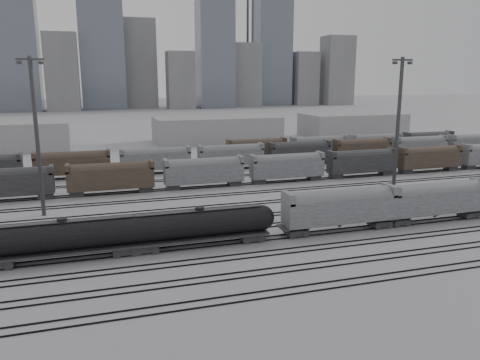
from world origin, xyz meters
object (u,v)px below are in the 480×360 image
object	(u,v)px
tank_car_b	(200,225)
hopper_car_a	(340,206)
light_mast_c	(398,125)
hopper_car_b	(436,198)
tank_car_a	(63,237)

from	to	relation	value
tank_car_b	hopper_car_a	distance (m)	19.24
light_mast_c	hopper_car_a	bearing A→B (deg)	-143.39
hopper_car_b	light_mast_c	bearing A→B (deg)	80.24
tank_car_b	hopper_car_b	bearing A→B (deg)	0.00
tank_car_b	light_mast_c	distance (m)	40.54
tank_car_a	tank_car_b	world-z (taller)	tank_car_a
tank_car_a	light_mast_c	xyz separation A→B (m)	(52.75, 13.24, 9.79)
tank_car_b	hopper_car_a	bearing A→B (deg)	0.00
hopper_car_b	light_mast_c	size ratio (longest dim) A/B	0.66
tank_car_a	hopper_car_b	distance (m)	50.48
tank_car_a	hopper_car_a	world-z (taller)	hopper_car_a
tank_car_b	hopper_car_a	xyz separation A→B (m)	(19.23, 0.00, 0.77)
tank_car_a	hopper_car_b	world-z (taller)	hopper_car_b
hopper_car_b	tank_car_b	bearing A→B (deg)	-180.00
tank_car_b	tank_car_a	bearing A→B (deg)	180.00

